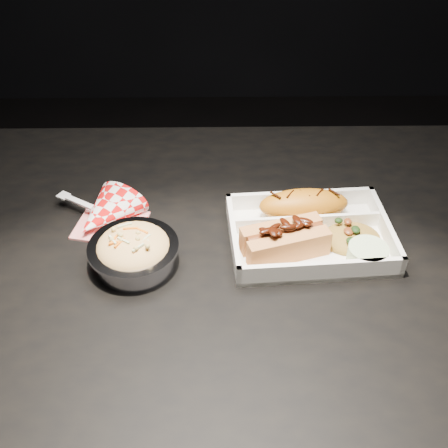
{
  "coord_description": "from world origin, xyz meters",
  "views": [
    {
      "loc": [
        0.01,
        -0.63,
        1.35
      ],
      "look_at": [
        0.02,
        0.01,
        0.81
      ],
      "focal_mm": 45.0,
      "sensor_mm": 36.0,
      "label": 1
    }
  ],
  "objects": [
    {
      "name": "foil_coleslaw_cup",
      "position": [
        -0.11,
        -0.01,
        0.78
      ],
      "size": [
        0.14,
        0.14,
        0.06
      ],
      "color": "silver",
      "rests_on": "dining_table"
    },
    {
      "name": "fried_rice_mound",
      "position": [
        0.22,
        0.03,
        0.77
      ],
      "size": [
        0.1,
        0.08,
        0.03
      ],
      "primitive_type": "ellipsoid",
      "rotation": [
        0.0,
        0.0,
        0.07
      ],
      "color": "#A87E30",
      "rests_on": "food_tray"
    },
    {
      "name": "dining_table",
      "position": [
        0.0,
        0.0,
        0.66
      ],
      "size": [
        1.2,
        0.8,
        0.75
      ],
      "color": "black",
      "rests_on": "ground"
    },
    {
      "name": "fried_pastry",
      "position": [
        0.15,
        0.09,
        0.78
      ],
      "size": [
        0.15,
        0.07,
        0.05
      ],
      "primitive_type": "ellipsoid",
      "rotation": [
        0.0,
        0.0,
        0.07
      ],
      "color": "#BD6D12",
      "rests_on": "food_tray"
    },
    {
      "name": "hotdog",
      "position": [
        0.12,
        0.01,
        0.78
      ],
      "size": [
        0.14,
        0.09,
        0.06
      ],
      "rotation": [
        0.0,
        0.0,
        0.3
      ],
      "color": "#C98044",
      "rests_on": "food_tray"
    },
    {
      "name": "food_tray",
      "position": [
        0.16,
        0.04,
        0.76
      ],
      "size": [
        0.26,
        0.2,
        0.04
      ],
      "rotation": [
        0.0,
        0.0,
        0.07
      ],
      "color": "white",
      "rests_on": "dining_table"
    },
    {
      "name": "cupcake_liner",
      "position": [
        0.24,
        -0.02,
        0.77
      ],
      "size": [
        0.06,
        0.06,
        0.03
      ],
      "primitive_type": "cylinder",
      "color": "beige",
      "rests_on": "food_tray"
    },
    {
      "name": "napkin_fork",
      "position": [
        -0.17,
        0.09,
        0.77
      ],
      "size": [
        0.16,
        0.15,
        0.1
      ],
      "rotation": [
        0.0,
        0.0,
        -0.56
      ],
      "color": "red",
      "rests_on": "dining_table"
    }
  ]
}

